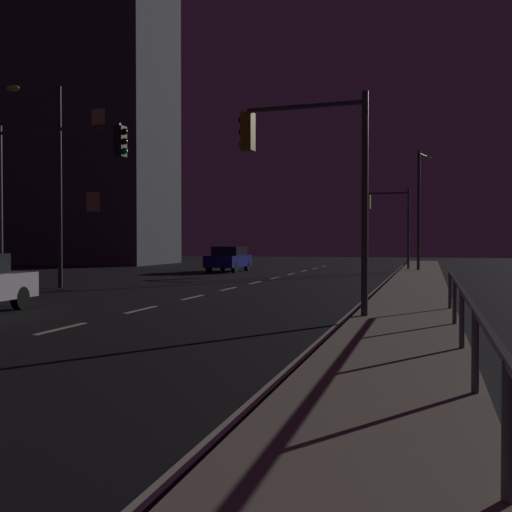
{
  "coord_description": "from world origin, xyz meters",
  "views": [
    {
      "loc": [
        7.71,
        -3.36,
        1.9
      ],
      "look_at": [
        -1.34,
        30.26,
        1.1
      ],
      "focal_mm": 45.37,
      "sensor_mm": 36.0,
      "label": 1
    }
  ],
  "objects_px": {
    "car_oncoming": "(229,258)",
    "traffic_light_mid_left": "(308,162)",
    "traffic_light_far_left": "(52,173)",
    "traffic_light_overhead_east": "(389,213)",
    "building_distant": "(58,116)",
    "street_lamp_mid_block": "(420,198)",
    "street_lamp_across_street": "(52,168)"
  },
  "relations": [
    {
      "from": "car_oncoming",
      "to": "traffic_light_mid_left",
      "type": "height_order",
      "value": "traffic_light_mid_left"
    },
    {
      "from": "traffic_light_far_left",
      "to": "traffic_light_overhead_east",
      "type": "distance_m",
      "value": 25.64
    },
    {
      "from": "car_oncoming",
      "to": "building_distant",
      "type": "height_order",
      "value": "building_distant"
    },
    {
      "from": "traffic_light_mid_left",
      "to": "building_distant",
      "type": "relative_size",
      "value": 0.21
    },
    {
      "from": "traffic_light_mid_left",
      "to": "street_lamp_mid_block",
      "type": "bearing_deg",
      "value": 84.93
    },
    {
      "from": "traffic_light_far_left",
      "to": "traffic_light_overhead_east",
      "type": "relative_size",
      "value": 1.13
    },
    {
      "from": "traffic_light_overhead_east",
      "to": "street_lamp_across_street",
      "type": "xyz_separation_m",
      "value": [
        -12.27,
        -19.3,
        1.18
      ]
    },
    {
      "from": "car_oncoming",
      "to": "building_distant",
      "type": "distance_m",
      "value": 24.29
    },
    {
      "from": "car_oncoming",
      "to": "street_lamp_across_street",
      "type": "relative_size",
      "value": 0.54
    },
    {
      "from": "traffic_light_far_left",
      "to": "building_distant",
      "type": "relative_size",
      "value": 0.23
    },
    {
      "from": "car_oncoming",
      "to": "street_lamp_mid_block",
      "type": "relative_size",
      "value": 0.61
    },
    {
      "from": "traffic_light_mid_left",
      "to": "traffic_light_overhead_east",
      "type": "height_order",
      "value": "traffic_light_mid_left"
    },
    {
      "from": "traffic_light_overhead_east",
      "to": "car_oncoming",
      "type": "bearing_deg",
      "value": -156.32
    },
    {
      "from": "street_lamp_mid_block",
      "to": "building_distant",
      "type": "height_order",
      "value": "building_distant"
    },
    {
      "from": "traffic_light_mid_left",
      "to": "traffic_light_far_left",
      "type": "xyz_separation_m",
      "value": [
        -9.04,
        3.13,
        0.29
      ]
    },
    {
      "from": "traffic_light_overhead_east",
      "to": "street_lamp_mid_block",
      "type": "relative_size",
      "value": 0.7
    },
    {
      "from": "car_oncoming",
      "to": "traffic_light_far_left",
      "type": "distance_m",
      "value": 19.97
    },
    {
      "from": "street_lamp_mid_block",
      "to": "building_distant",
      "type": "distance_m",
      "value": 31.97
    },
    {
      "from": "street_lamp_across_street",
      "to": "building_distant",
      "type": "bearing_deg",
      "value": 121.51
    },
    {
      "from": "building_distant",
      "to": "car_oncoming",
      "type": "bearing_deg",
      "value": -29.69
    },
    {
      "from": "street_lamp_across_street",
      "to": "traffic_light_far_left",
      "type": "bearing_deg",
      "value": -57.42
    },
    {
      "from": "traffic_light_far_left",
      "to": "street_lamp_across_street",
      "type": "distance_m",
      "value": 5.48
    },
    {
      "from": "car_oncoming",
      "to": "traffic_light_far_left",
      "type": "xyz_separation_m",
      "value": [
        0.18,
        -19.7,
        3.29
      ]
    },
    {
      "from": "street_lamp_across_street",
      "to": "street_lamp_mid_block",
      "type": "bearing_deg",
      "value": 51.52
    },
    {
      "from": "traffic_light_far_left",
      "to": "street_lamp_mid_block",
      "type": "distance_m",
      "value": 25.17
    },
    {
      "from": "building_distant",
      "to": "street_lamp_across_street",
      "type": "bearing_deg",
      "value": -58.49
    },
    {
      "from": "car_oncoming",
      "to": "street_lamp_across_street",
      "type": "xyz_separation_m",
      "value": [
        -2.74,
        -15.12,
        4.04
      ]
    },
    {
      "from": "traffic_light_far_left",
      "to": "street_lamp_mid_block",
      "type": "relative_size",
      "value": 0.79
    },
    {
      "from": "traffic_light_far_left",
      "to": "car_oncoming",
      "type": "bearing_deg",
      "value": 90.52
    },
    {
      "from": "street_lamp_mid_block",
      "to": "traffic_light_far_left",
      "type": "bearing_deg",
      "value": -116.71
    },
    {
      "from": "traffic_light_mid_left",
      "to": "traffic_light_far_left",
      "type": "bearing_deg",
      "value": 160.91
    },
    {
      "from": "car_oncoming",
      "to": "traffic_light_mid_left",
      "type": "distance_m",
      "value": 24.8
    }
  ]
}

